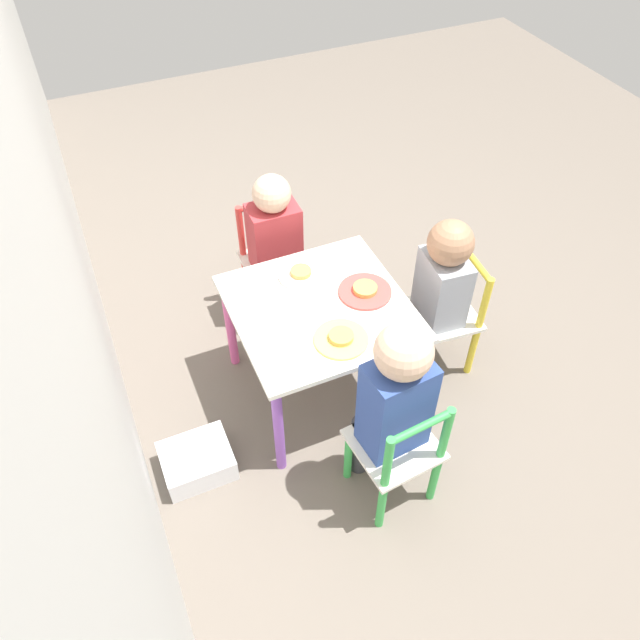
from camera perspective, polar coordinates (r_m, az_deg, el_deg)
ground_plane at (r=2.54m, az=0.00°, el=-6.20°), size 6.00×6.00×0.00m
house_wall at (r=1.60m, az=-26.58°, el=15.01°), size 6.00×0.06×2.60m
kids_table at (r=2.24m, az=0.00°, el=0.08°), size 0.61×0.61×0.46m
chair_green at (r=2.08m, az=7.13°, el=-11.90°), size 0.28×0.28×0.51m
chair_red at (r=2.70m, az=-4.31°, el=5.28°), size 0.26×0.26×0.51m
chair_yellow at (r=2.51m, az=11.47°, el=0.40°), size 0.28×0.28×0.51m
child_left at (r=1.93m, az=6.76°, el=-7.05°), size 0.23×0.21×0.79m
child_right at (r=2.55m, az=-4.04°, el=7.30°), size 0.21×0.20×0.71m
child_front at (r=2.36m, az=10.78°, el=3.15°), size 0.21×0.22×0.71m
plate_left at (r=2.07m, az=1.94°, el=-1.70°), size 0.18×0.18×0.03m
plate_right at (r=2.30m, az=-1.75°, el=4.24°), size 0.17×0.17×0.03m
plate_front at (r=2.24m, az=4.14°, el=2.68°), size 0.19×0.19×0.03m
storage_bin at (r=2.33m, az=-11.16°, el=-12.53°), size 0.20×0.24×0.10m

